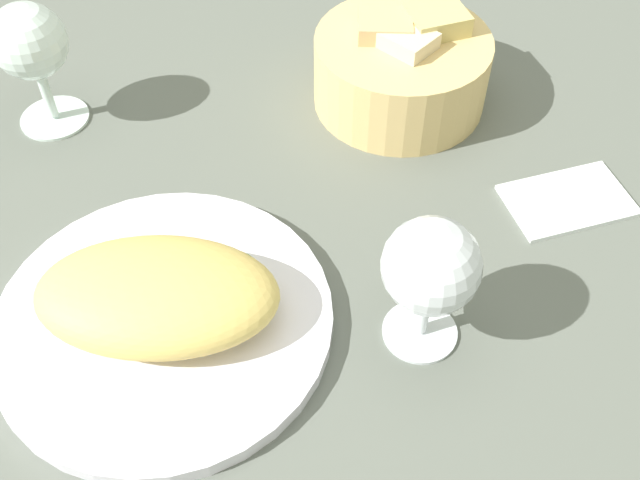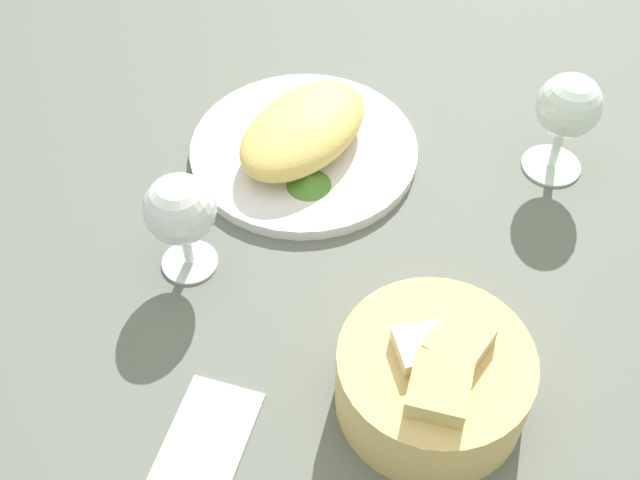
{
  "view_description": "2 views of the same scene",
  "coord_description": "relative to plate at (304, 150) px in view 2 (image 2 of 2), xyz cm",
  "views": [
    {
      "loc": [
        -12.8,
        -45.91,
        49.49
      ],
      "look_at": [
        1.47,
        -8.75,
        3.18
      ],
      "focal_mm": 42.56,
      "sensor_mm": 36.0,
      "label": 1
    },
    {
      "loc": [
        54.76,
        7.06,
        66.46
      ],
      "look_at": [
        3.36,
        -4.66,
        3.82
      ],
      "focal_mm": 45.77,
      "sensor_mm": 36.0,
      "label": 2
    }
  ],
  "objects": [
    {
      "name": "omelette",
      "position": [
        -0.0,
        0.0,
        3.28
      ],
      "size": [
        21.3,
        17.44,
        5.15
      ],
      "primitive_type": "ellipsoid",
      "rotation": [
        0.0,
        0.0,
        -0.4
      ],
      "color": "#DEBE62",
      "rests_on": "plate"
    },
    {
      "name": "ground_plane",
      "position": [
        12.08,
        10.11,
        -1.7
      ],
      "size": [
        140.0,
        140.0,
        2.0
      ],
      "primitive_type": "cube",
      "color": "#5A5F57"
    },
    {
      "name": "lettuce_garnish",
      "position": [
        5.96,
        2.03,
        1.39
      ],
      "size": [
        5.02,
        5.02,
        1.39
      ],
      "primitive_type": "cone",
      "color": "#497F2D",
      "rests_on": "plate"
    },
    {
      "name": "plate",
      "position": [
        0.0,
        0.0,
        0.0
      ],
      "size": [
        26.37,
        26.37,
        1.4
      ],
      "primitive_type": "cylinder",
      "color": "white",
      "rests_on": "ground_plane"
    },
    {
      "name": "folded_napkin",
      "position": [
        36.95,
        0.16,
        -0.3
      ],
      "size": [
        11.45,
        7.73,
        0.8
      ],
      "primitive_type": "cube",
      "rotation": [
        0.0,
        0.0,
        3.07
      ],
      "color": "silver",
      "rests_on": "ground_plane"
    },
    {
      "name": "wine_glass_near",
      "position": [
        18.35,
        -7.78,
        7.13
      ],
      "size": [
        7.16,
        7.16,
        11.89
      ],
      "color": "silver",
      "rests_on": "ground_plane"
    },
    {
      "name": "bread_basket",
      "position": [
        28.89,
        18.74,
        3.36
      ],
      "size": [
        17.17,
        17.17,
        9.35
      ],
      "color": "#D8B672",
      "rests_on": "ground_plane"
    },
    {
      "name": "wine_glass_far",
      "position": [
        -4.46,
        28.25,
        7.76
      ],
      "size": [
        7.07,
        7.07,
        12.7
      ],
      "color": "silver",
      "rests_on": "ground_plane"
    }
  ]
}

